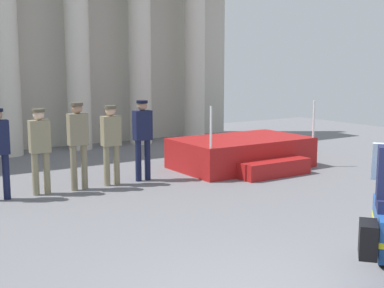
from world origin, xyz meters
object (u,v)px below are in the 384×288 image
object	(u,v)px
officer_in_row_2	(78,139)
reviewing_stand	(243,154)
officer_in_row_4	(143,134)
officer_in_row_1	(40,144)
officer_in_row_3	(111,139)

from	to	relation	value
officer_in_row_2	reviewing_stand	bearing A→B (deg)	-178.24
reviewing_stand	officer_in_row_4	xyz separation A→B (m)	(-2.68, 0.09, 0.67)
reviewing_stand	officer_in_row_1	bearing A→B (deg)	179.11
officer_in_row_2	officer_in_row_4	size ratio (longest dim) A/B	1.01
reviewing_stand	officer_in_row_2	bearing A→B (deg)	179.57
reviewing_stand	officer_in_row_1	size ratio (longest dim) A/B	1.93
officer_in_row_3	officer_in_row_4	distance (m)	0.75
reviewing_stand	officer_in_row_2	distance (m)	4.20
officer_in_row_1	officer_in_row_2	xyz separation A→B (m)	(0.75, -0.05, 0.06)
officer_in_row_4	officer_in_row_2	bearing A→B (deg)	4.47
officer_in_row_1	officer_in_row_2	distance (m)	0.75
officer_in_row_2	officer_in_row_3	distance (m)	0.72
officer_in_row_3	officer_in_row_4	size ratio (longest dim) A/B	0.96
reviewing_stand	officer_in_row_1	xyz separation A→B (m)	(-4.89, 0.08, 0.63)
officer_in_row_1	officer_in_row_4	size ratio (longest dim) A/B	0.96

